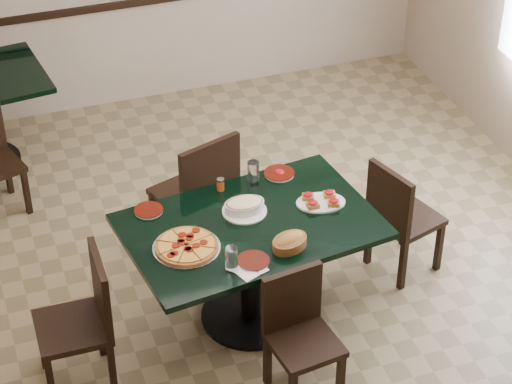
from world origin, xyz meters
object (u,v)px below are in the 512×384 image
object	(u,v)px
main_table	(251,247)
chair_right	(399,214)
pepperoni_pizza	(186,246)
lasagna_casserole	(244,206)
bruschetta_platter	(321,201)
chair_left	(85,315)
chair_far	(201,191)
chair_near	(299,329)
bread_basket	(290,242)

from	to	relation	value
main_table	chair_right	size ratio (longest dim) A/B	1.91
pepperoni_pizza	chair_right	bearing A→B (deg)	8.80
lasagna_casserole	bruschetta_platter	bearing A→B (deg)	-7.68
chair_right	pepperoni_pizza	size ratio (longest dim) A/B	2.12
chair_left	lasagna_casserole	xyz separation A→B (m)	(1.07, 0.32, 0.30)
chair_left	bruschetta_platter	distance (m)	1.59
chair_far	chair_left	xyz separation A→B (m)	(-0.96, -0.89, -0.06)
chair_near	bread_basket	world-z (taller)	bread_basket
main_table	bruschetta_platter	size ratio (longest dim) A/B	4.65
main_table	chair_near	bearing A→B (deg)	-91.25
chair_far	lasagna_casserole	size ratio (longest dim) A/B	3.58
main_table	pepperoni_pizza	distance (m)	0.49
chair_left	bruschetta_platter	size ratio (longest dim) A/B	2.57
chair_far	bruschetta_platter	distance (m)	0.90
chair_near	lasagna_casserole	size ratio (longest dim) A/B	2.90
main_table	bread_basket	world-z (taller)	bread_basket
chair_near	chair_right	bearing A→B (deg)	30.24
chair_near	bruschetta_platter	bearing A→B (deg)	52.37
bruschetta_platter	chair_right	bearing A→B (deg)	19.04
pepperoni_pizza	bread_basket	distance (m)	0.60
pepperoni_pizza	bread_basket	bearing A→B (deg)	-17.89
lasagna_casserole	bruschetta_platter	size ratio (longest dim) A/B	0.79
main_table	chair_right	bearing A→B (deg)	-0.56
pepperoni_pizza	lasagna_casserole	distance (m)	0.49
main_table	pepperoni_pizza	bearing A→B (deg)	-173.68
chair_right	lasagna_casserole	world-z (taller)	chair_right
chair_left	lasagna_casserole	size ratio (longest dim) A/B	3.23
main_table	chair_far	world-z (taller)	chair_far
bread_basket	chair_near	bearing A→B (deg)	-122.59
chair_near	main_table	bearing A→B (deg)	88.83
chair_far	chair_near	bearing A→B (deg)	78.58
chair_far	chair_near	xyz separation A→B (m)	(0.18, -1.34, -0.11)
pepperoni_pizza	bruschetta_platter	size ratio (longest dim) A/B	1.15
chair_left	chair_near	bearing A→B (deg)	69.31
main_table	bread_basket	xyz separation A→B (m)	(0.14, -0.29, 0.22)
bruschetta_platter	chair_left	bearing A→B (deg)	-159.29
chair_near	pepperoni_pizza	xyz separation A→B (m)	(-0.50, 0.54, 0.33)
main_table	chair_far	bearing A→B (deg)	91.66
chair_far	bread_basket	size ratio (longest dim) A/B	3.64
chair_far	bruschetta_platter	world-z (taller)	chair_far
chair_far	chair_left	distance (m)	1.31
chair_far	main_table	bearing A→B (deg)	79.96
pepperoni_pizza	main_table	bearing A→B (deg)	13.68
chair_right	chair_left	distance (m)	2.16
pepperoni_pizza	chair_left	bearing A→B (deg)	-172.27
bruschetta_platter	lasagna_casserole	bearing A→B (deg)	-177.13
bread_basket	chair_left	bearing A→B (deg)	154.12
chair_far	chair_near	distance (m)	1.36
main_table	lasagna_casserole	bearing A→B (deg)	81.23
chair_right	main_table	bearing A→B (deg)	79.64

